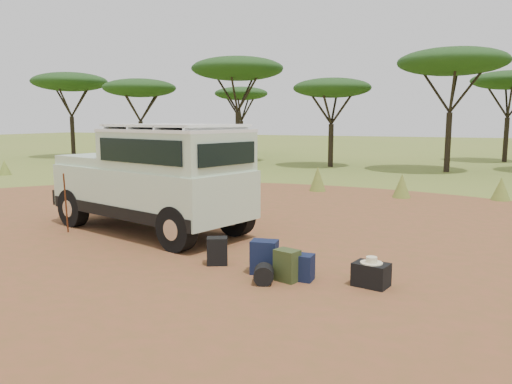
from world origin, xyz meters
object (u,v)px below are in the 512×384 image
at_px(walking_staff, 66,204).
at_px(hard_case, 371,275).
at_px(backpack_navy, 264,257).
at_px(duffel_navy, 301,267).
at_px(safari_vehicle, 155,181).
at_px(backpack_olive, 287,266).
at_px(backpack_black, 217,251).

xyz_separation_m(walking_staff, hard_case, (6.96, -0.86, -0.52)).
bearing_deg(backpack_navy, hard_case, -7.26).
distance_m(backpack_navy, hard_case, 1.78).
height_order(duffel_navy, hard_case, duffel_navy).
distance_m(safari_vehicle, hard_case, 5.69).
bearing_deg(backpack_navy, duffel_navy, -16.33).
bearing_deg(backpack_olive, backpack_black, -177.30).
distance_m(safari_vehicle, duffel_navy, 4.75).
height_order(walking_staff, duffel_navy, walking_staff).
distance_m(backpack_navy, duffel_navy, 0.69).
relative_size(backpack_navy, backpack_olive, 1.11).
height_order(backpack_navy, hard_case, backpack_navy).
relative_size(safari_vehicle, walking_staff, 3.63).
height_order(walking_staff, backpack_navy, walking_staff).
relative_size(walking_staff, hard_case, 2.82).
xyz_separation_m(safari_vehicle, walking_staff, (-1.68, -1.04, -0.49)).
xyz_separation_m(safari_vehicle, backpack_black, (2.53, -1.79, -0.95)).
relative_size(walking_staff, duffel_navy, 3.45).
relative_size(safari_vehicle, backpack_black, 10.84).
bearing_deg(backpack_olive, safari_vehicle, 168.60).
height_order(safari_vehicle, backpack_olive, safari_vehicle).
xyz_separation_m(backpack_black, backpack_olive, (1.46, -0.38, 0.01)).
xyz_separation_m(duffel_navy, hard_case, (1.09, 0.14, -0.03)).
xyz_separation_m(safari_vehicle, backpack_navy, (3.50, -1.95, -0.91)).
bearing_deg(backpack_black, backpack_navy, -35.75).
relative_size(backpack_navy, hard_case, 1.09).
xyz_separation_m(backpack_black, duffel_navy, (1.65, -0.24, -0.03)).
bearing_deg(hard_case, backpack_navy, -166.17).
bearing_deg(duffel_navy, safari_vehicle, 153.45).
relative_size(backpack_black, duffel_navy, 1.16).
height_order(backpack_olive, duffel_navy, backpack_olive).
bearing_deg(backpack_black, backpack_olive, -41.29).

